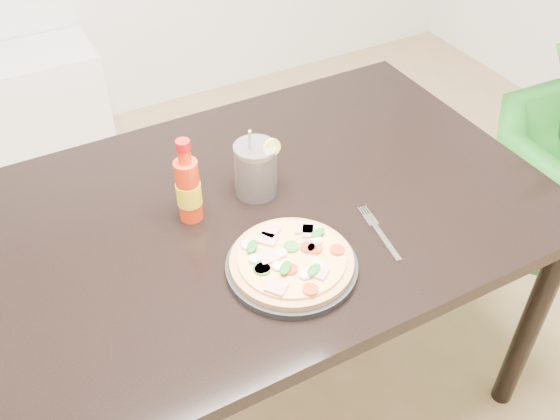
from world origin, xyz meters
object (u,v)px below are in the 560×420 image
plate (292,266)px  hot_sauce_bottle (188,189)px  dining_table (257,232)px  pizza (291,260)px  cola_cup (256,170)px  fork (378,231)px

plate → hot_sauce_bottle: 0.30m
dining_table → plate: (-0.03, -0.22, 0.09)m
pizza → hot_sauce_bottle: bearing=115.5°
dining_table → cola_cup: bearing=62.1°
dining_table → pizza: size_ratio=5.32×
cola_cup → plate: bearing=-101.0°
plate → pizza: bearing=152.7°
plate → hot_sauce_bottle: bearing=115.6°
cola_cup → pizza: bearing=-101.2°
hot_sauce_bottle → cola_cup: bearing=4.3°
dining_table → cola_cup: 0.16m
hot_sauce_bottle → cola_cup: (0.18, 0.01, -0.02)m
dining_table → fork: 0.31m
hot_sauce_bottle → fork: size_ratio=1.14×
pizza → cola_cup: (0.05, 0.27, 0.04)m
plate → pizza: size_ratio=1.07×
plate → pizza: pizza is taller
dining_table → cola_cup: size_ratio=7.27×
pizza → hot_sauce_bottle: (-0.12, 0.26, 0.06)m
hot_sauce_bottle → fork: 0.44m
dining_table → fork: bearing=-46.2°
fork → pizza: bearing=-169.8°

